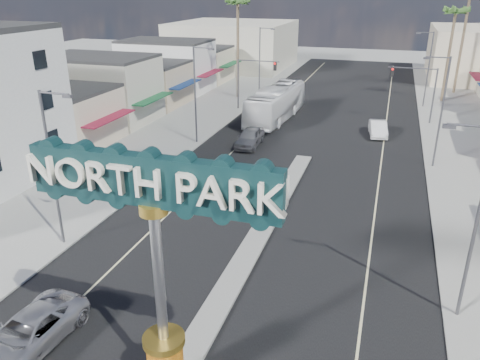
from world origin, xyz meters
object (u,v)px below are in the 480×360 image
Objects in this scene: gateway_sign at (157,255)px; streetlight_l_near at (53,163)px; traffic_signal_right at (417,84)px; streetlight_l_mid at (197,91)px; palm_left_far at (238,7)px; streetlight_r_mid at (440,107)px; city_bus at (276,103)px; streetlight_r_far at (427,66)px; suv_left at (29,332)px; car_parked_right at (378,128)px; palm_right_mid at (455,16)px; traffic_signal_left at (253,75)px; car_parked_left at (250,137)px; streetlight_r_near at (474,216)px; streetlight_l_far at (261,58)px.

gateway_sign reaches higher than streetlight_l_near.
streetlight_l_mid is at bearing -144.50° from traffic_signal_right.
gateway_sign is at bearing -74.85° from palm_left_far.
streetlight_l_near and streetlight_r_mid have the same top height.
streetlight_l_mid is at bearing -110.83° from city_bus.
palm_left_far is (-23.43, -2.00, 6.43)m from streetlight_r_far.
car_parked_right reaches higher than suv_left.
car_parked_right is (16.22, 27.80, -4.32)m from streetlight_l_near.
gateway_sign is 0.76× the size of palm_right_mid.
palm_right_mid is at bearing 57.31° from streetlight_r_far.
streetlight_l_near is 20.00m from streetlight_l_mid.
streetlight_l_mid is 1.00× the size of streetlight_r_far.
traffic_signal_left is 0.67× the size of streetlight_l_near.
gateway_sign is 50.06m from palm_left_far.
streetlight_l_near is at bearing -136.21° from streetlight_r_mid.
streetlight_r_mid is (20.87, 20.00, 0.00)m from streetlight_l_near.
streetlight_l_near is 1.70× the size of suv_left.
traffic_signal_right is 39.26m from streetlight_l_near.
car_parked_right is at bearing 80.82° from gateway_sign.
car_parked_left is (-15.93, 0.70, -4.23)m from streetlight_r_mid.
traffic_signal_right is (9.18, 42.02, -1.65)m from gateway_sign.
streetlight_l_mid is 35.44m from palm_right_mid.
car_parked_left is 1.09× the size of car_parked_right.
traffic_signal_right is 0.67× the size of streetlight_l_near.
palm_left_far reaches higher than streetlight_r_near.
palm_left_far is 49.20m from suv_left.
city_bus reaches higher than car_parked_right.
streetlight_r_far is (1.25, 8.01, 0.79)m from traffic_signal_right.
car_parked_right is at bearing -41.19° from streetlight_l_far.
streetlight_r_near is 1.99× the size of car_parked_right.
traffic_signal_right is at bearing -15.15° from palm_left_far.
palm_left_far is (-2.57, 40.00, 6.43)m from streetlight_l_near.
car_parked_left is (0.98, 28.26, 0.10)m from suv_left.
streetlight_l_mid is 28.90m from streetlight_r_near.
palm_right_mid is (22.18, 12.01, 6.33)m from traffic_signal_left.
streetlight_r_far is (10.43, 50.02, -0.86)m from gateway_sign.
streetlight_l_mid and streetlight_l_far have the same top height.
car_parked_left is (3.68, -13.30, -3.44)m from traffic_signal_left.
city_bus is at bearing -167.51° from traffic_signal_right.
streetlight_l_far is 0.74× the size of palm_right_mid.
traffic_signal_left is 0.45× the size of city_bus.
streetlight_r_near is 34.77m from city_bus.
traffic_signal_right is at bearing 53.84° from car_parked_right.
streetlight_l_mid reaches higher than traffic_signal_right.
car_parked_left is (4.93, 20.70, -4.23)m from streetlight_l_near.
suv_left is at bearing -87.58° from city_bus.
palm_left_far is at bearing 122.43° from traffic_signal_left.
streetlight_r_mid is 0.69× the size of palm_left_far.
palm_left_far is (-22.18, 6.01, 7.22)m from traffic_signal_right.
streetlight_r_near is at bearing -90.00° from streetlight_r_mid.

